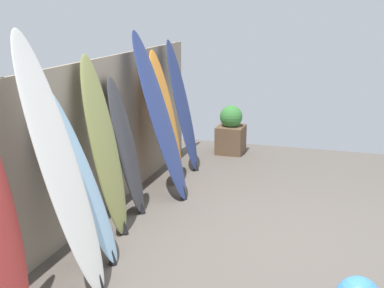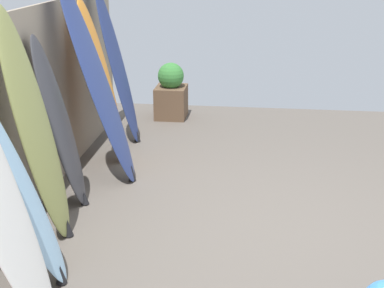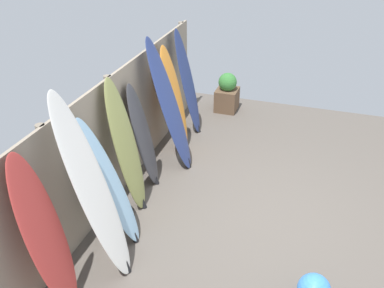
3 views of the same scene
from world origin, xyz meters
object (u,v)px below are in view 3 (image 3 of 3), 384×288
(surfboard_red_0, at_px, (46,237))
(planter_box, at_px, (227,93))
(surfboard_charcoal_4, at_px, (143,137))
(surfboard_orange_6, at_px, (175,100))
(surfboard_navy_5, at_px, (170,107))
(surfboard_navy_7, at_px, (188,84))
(surfboard_olive_3, at_px, (126,148))
(surfboard_white_1, at_px, (93,191))
(surfboard_skyblue_2, at_px, (110,184))

(surfboard_red_0, height_order, planter_box, surfboard_red_0)
(surfboard_charcoal_4, bearing_deg, planter_box, -10.76)
(planter_box, bearing_deg, surfboard_orange_6, 164.92)
(surfboard_navy_5, distance_m, surfboard_navy_7, 1.21)
(surfboard_navy_5, bearing_deg, planter_box, -8.72)
(surfboard_olive_3, xyz_separation_m, surfboard_navy_7, (2.38, -0.06, -0.01))
(surfboard_charcoal_4, distance_m, planter_box, 2.97)
(surfboard_white_1, height_order, surfboard_charcoal_4, surfboard_white_1)
(planter_box, bearing_deg, surfboard_charcoal_4, 169.24)
(surfboard_red_0, xyz_separation_m, surfboard_skyblue_2, (1.10, -0.11, -0.10))
(surfboard_skyblue_2, distance_m, surfboard_navy_7, 3.05)
(surfboard_skyblue_2, height_order, planter_box, surfboard_skyblue_2)
(surfboard_navy_5, height_order, planter_box, surfboard_navy_5)
(surfboard_red_0, height_order, surfboard_skyblue_2, surfboard_red_0)
(surfboard_olive_3, relative_size, planter_box, 2.42)
(surfboard_skyblue_2, bearing_deg, surfboard_red_0, 174.14)
(surfboard_skyblue_2, relative_size, surfboard_navy_7, 0.88)
(surfboard_white_1, xyz_separation_m, planter_box, (4.64, -0.33, -0.73))
(surfboard_charcoal_4, xyz_separation_m, surfboard_navy_5, (0.59, -0.20, 0.23))
(surfboard_orange_6, bearing_deg, surfboard_skyblue_2, -178.85)
(surfboard_white_1, xyz_separation_m, surfboard_olive_3, (1.16, 0.19, -0.15))
(surfboard_navy_5, bearing_deg, surfboard_red_0, 176.38)
(surfboard_olive_3, height_order, planter_box, surfboard_olive_3)
(surfboard_orange_6, distance_m, planter_box, 1.90)
(surfboard_white_1, bearing_deg, surfboard_navy_7, 2.10)
(surfboard_white_1, bearing_deg, planter_box, -4.11)
(surfboard_charcoal_4, distance_m, surfboard_orange_6, 1.13)
(surfboard_red_0, relative_size, surfboard_navy_7, 0.98)
(surfboard_skyblue_2, relative_size, surfboard_navy_5, 0.81)
(surfboard_white_1, relative_size, surfboard_orange_6, 1.22)
(surfboard_skyblue_2, height_order, surfboard_olive_3, surfboard_olive_3)
(surfboard_navy_7, bearing_deg, surfboard_charcoal_4, 177.29)
(surfboard_navy_7, bearing_deg, surfboard_skyblue_2, -179.29)
(surfboard_red_0, height_order, surfboard_olive_3, surfboard_olive_3)
(surfboard_navy_5, xyz_separation_m, surfboard_navy_7, (1.20, 0.11, -0.09))
(surfboard_olive_3, bearing_deg, surfboard_navy_5, -8.02)
(surfboard_charcoal_4, xyz_separation_m, surfboard_navy_7, (1.79, -0.08, 0.14))
(surfboard_charcoal_4, height_order, surfboard_navy_7, surfboard_navy_7)
(surfboard_white_1, distance_m, surfboard_skyblue_2, 0.57)
(surfboard_charcoal_4, height_order, surfboard_orange_6, surfboard_orange_6)
(surfboard_charcoal_4, distance_m, surfboard_navy_5, 0.67)
(surfboard_skyblue_2, distance_m, surfboard_orange_6, 2.39)
(surfboard_olive_3, height_order, surfboard_charcoal_4, surfboard_olive_3)
(surfboard_red_0, xyz_separation_m, surfboard_white_1, (0.61, -0.21, 0.17))
(surfboard_skyblue_2, relative_size, surfboard_charcoal_4, 1.05)
(surfboard_white_1, distance_m, surfboard_charcoal_4, 1.79)
(surfboard_white_1, relative_size, surfboard_charcoal_4, 1.38)
(surfboard_white_1, distance_m, surfboard_olive_3, 1.18)
(planter_box, bearing_deg, surfboard_white_1, 175.89)
(surfboard_red_0, height_order, surfboard_navy_7, surfboard_navy_7)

